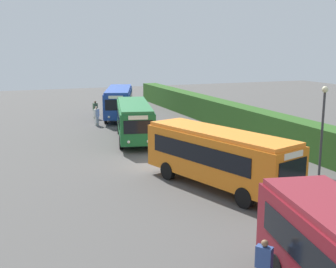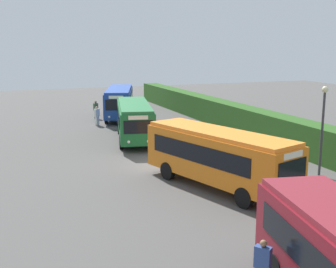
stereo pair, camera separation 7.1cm
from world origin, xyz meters
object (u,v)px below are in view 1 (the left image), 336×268
object	(u,v)px
person_center	(97,116)
person_far	(264,265)
person_left	(95,109)
person_right	(179,131)
bus_blue	(119,101)
bus_orange	(219,155)
traffic_cone	(293,161)
bus_green	(134,119)
lamppost	(323,120)

from	to	relation	value
person_center	person_far	size ratio (longest dim) A/B	1.06
person_left	person_right	bearing A→B (deg)	173.66
bus_blue	person_far	bearing A→B (deg)	10.93
bus_orange	traffic_cone	distance (m)	6.83
person_left	person_far	bearing A→B (deg)	155.88
person_far	bus_blue	bearing A→B (deg)	-133.69
bus_blue	person_right	size ratio (longest dim) A/B	5.06
bus_green	traffic_cone	bearing A→B (deg)	46.31
bus_blue	traffic_cone	xyz separation A→B (m)	(21.48, 5.41, -1.50)
person_left	person_center	distance (m)	3.94
bus_orange	person_center	world-z (taller)	bus_orange
bus_green	lamppost	distance (m)	14.94
bus_orange	person_far	xyz separation A→B (m)	(9.31, -3.32, -0.90)
person_center	traffic_cone	world-z (taller)	person_center
bus_green	bus_blue	bearing A→B (deg)	-175.25
person_right	lamppost	size ratio (longest dim) A/B	0.36
person_right	traffic_cone	distance (m)	9.41
bus_orange	bus_green	bearing A→B (deg)	165.38
traffic_cone	lamppost	world-z (taller)	lamppost
bus_green	traffic_cone	world-z (taller)	bus_green
bus_green	bus_orange	bearing A→B (deg)	16.36
person_center	person_right	xyz separation A→B (m)	(9.93, 4.27, 0.05)
person_center	bus_orange	bearing A→B (deg)	154.32
bus_green	person_left	distance (m)	11.46
person_center	person_right	distance (m)	10.81
person_left	person_center	size ratio (longest dim) A/B	1.01
bus_orange	person_center	bearing A→B (deg)	168.18
person_left	traffic_cone	distance (m)	23.53
bus_orange	bus_blue	bearing A→B (deg)	160.09
person_left	bus_orange	bearing A→B (deg)	162.44
bus_orange	lamppost	size ratio (longest dim) A/B	1.82
person_left	person_far	distance (m)	33.68
person_left	lamppost	xyz separation A→B (m)	(24.38, 7.96, 2.30)
traffic_cone	lamppost	distance (m)	3.68
person_left	lamppost	distance (m)	25.75
lamppost	bus_orange	bearing A→B (deg)	-90.61
bus_orange	person_left	distance (m)	24.37
person_center	traffic_cone	distance (m)	20.19
person_far	traffic_cone	distance (m)	14.95
bus_blue	bus_orange	xyz separation A→B (m)	(23.58, -0.92, -0.01)
person_left	person_right	size ratio (longest dim) A/B	0.97
bus_orange	traffic_cone	size ratio (longest dim) A/B	15.73
bus_blue	person_right	xyz separation A→B (m)	(13.07, 1.26, -0.80)
bus_orange	lamppost	world-z (taller)	lamppost
person_center	lamppost	distance (m)	22.38
bus_green	bus_orange	size ratio (longest dim) A/B	1.01
person_center	bus_green	bearing A→B (deg)	159.05
bus_blue	bus_orange	distance (m)	23.60
person_left	lamppost	bearing A→B (deg)	177.26
bus_green	bus_orange	world-z (taller)	bus_orange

